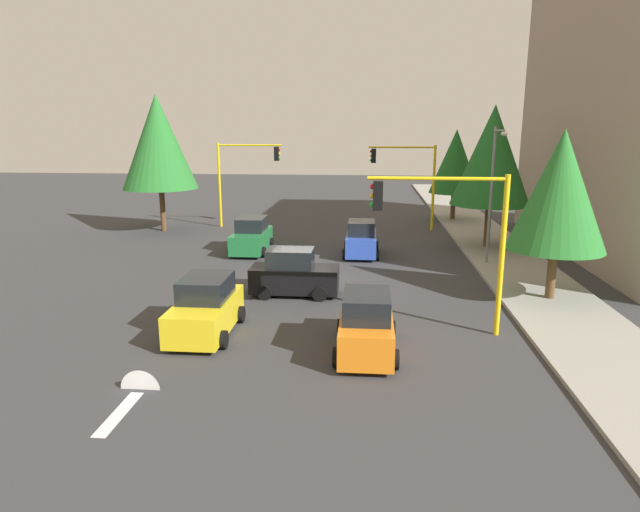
# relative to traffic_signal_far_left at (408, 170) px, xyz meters

# --- Properties ---
(ground_plane) EXTENTS (120.00, 120.00, 0.00)m
(ground_plane) POSITION_rel_traffic_signal_far_left_xyz_m (14.00, -5.72, -4.10)
(ground_plane) COLOR #353538
(sidewalk_kerb) EXTENTS (80.00, 4.00, 0.15)m
(sidewalk_kerb) POSITION_rel_traffic_signal_far_left_xyz_m (9.00, 4.78, -4.03)
(sidewalk_kerb) COLOR gray
(sidewalk_kerb) RESTS_ON ground
(lane_arrow_near) EXTENTS (2.40, 1.10, 1.10)m
(lane_arrow_near) POSITION_rel_traffic_signal_far_left_xyz_m (25.51, -8.72, -4.10)
(lane_arrow_near) COLOR silver
(lane_arrow_near) RESTS_ON ground
(traffic_signal_far_left) EXTENTS (0.36, 4.59, 5.81)m
(traffic_signal_far_left) POSITION_rel_traffic_signal_far_left_xyz_m (0.00, 0.00, 0.00)
(traffic_signal_far_left) COLOR yellow
(traffic_signal_far_left) RESTS_ON ground
(traffic_signal_near_left) EXTENTS (0.36, 4.59, 5.45)m
(traffic_signal_near_left) POSITION_rel_traffic_signal_far_left_xyz_m (20.00, -0.06, -0.24)
(traffic_signal_near_left) COLOR yellow
(traffic_signal_near_left) RESTS_ON ground
(traffic_signal_far_right) EXTENTS (0.36, 4.59, 5.92)m
(traffic_signal_far_right) POSITION_rel_traffic_signal_far_left_xyz_m (0.00, -11.45, 0.07)
(traffic_signal_far_right) COLOR yellow
(traffic_signal_far_right) RESTS_ON ground
(street_lamp_curbside) EXTENTS (2.15, 0.28, 7.00)m
(street_lamp_curbside) POSITION_rel_traffic_signal_far_left_xyz_m (10.39, 3.48, 0.24)
(street_lamp_curbside) COLOR slate
(street_lamp_curbside) RESTS_ON ground
(tree_roadside_near) EXTENTS (3.79, 3.79, 6.91)m
(tree_roadside_near) POSITION_rel_traffic_signal_far_left_xyz_m (16.00, 4.78, 0.42)
(tree_roadside_near) COLOR brown
(tree_roadside_near) RESTS_ON ground
(tree_roadside_far) EXTENTS (3.77, 3.77, 6.87)m
(tree_roadside_far) POSITION_rel_traffic_signal_far_left_xyz_m (-4.00, 3.78, 0.40)
(tree_roadside_far) COLOR brown
(tree_roadside_far) RESTS_ON ground
(tree_roadside_mid) EXTENTS (4.49, 4.49, 8.22)m
(tree_roadside_mid) POSITION_rel_traffic_signal_far_left_xyz_m (6.00, 4.28, 1.30)
(tree_roadside_mid) COLOR brown
(tree_roadside_mid) RESTS_ON ground
(tree_opposite_side) EXTENTS (4.99, 4.99, 9.16)m
(tree_opposite_side) POSITION_rel_traffic_signal_far_left_xyz_m (2.00, -16.72, 1.92)
(tree_opposite_side) COLOR brown
(tree_opposite_side) RESTS_ON ground
(car_black) EXTENTS (1.92, 3.69, 1.98)m
(car_black) POSITION_rel_traffic_signal_far_left_xyz_m (16.00, -5.75, -3.21)
(car_black) COLOR black
(car_black) RESTS_ON ground
(car_orange) EXTENTS (3.96, 1.94, 1.98)m
(car_orange) POSITION_rel_traffic_signal_far_left_xyz_m (21.89, -2.66, -3.21)
(car_orange) COLOR orange
(car_orange) RESTS_ON ground
(car_green) EXTENTS (4.07, 2.05, 1.98)m
(car_green) POSITION_rel_traffic_signal_far_left_xyz_m (8.01, -9.26, -3.21)
(car_green) COLOR #1E7238
(car_green) RESTS_ON ground
(car_blue) EXTENTS (3.61, 1.94, 1.98)m
(car_blue) POSITION_rel_traffic_signal_far_left_xyz_m (8.40, -3.01, -3.21)
(car_blue) COLOR blue
(car_blue) RESTS_ON ground
(car_yellow) EXTENTS (3.97, 2.06, 1.98)m
(car_yellow) POSITION_rel_traffic_signal_far_left_xyz_m (20.75, -8.13, -3.21)
(car_yellow) COLOR yellow
(car_yellow) RESTS_ON ground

